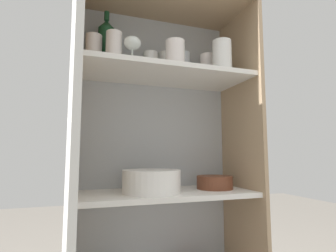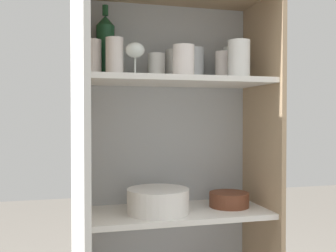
% 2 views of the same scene
% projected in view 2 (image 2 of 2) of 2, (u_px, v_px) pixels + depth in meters
% --- Properties ---
extents(cupboard_back_panel, '(0.75, 0.02, 1.53)m').
position_uv_depth(cupboard_back_panel, '(164.00, 189.00, 1.65)').
color(cupboard_back_panel, '#B2B7BC').
rests_on(cupboard_back_panel, ground_plane).
extents(cupboard_side_left, '(0.02, 0.34, 1.53)m').
position_uv_depth(cupboard_side_left, '(76.00, 202.00, 1.40)').
color(cupboard_side_left, tan).
rests_on(cupboard_side_left, ground_plane).
extents(cupboard_side_right, '(0.02, 0.34, 1.53)m').
position_uv_depth(cupboard_side_right, '(261.00, 192.00, 1.58)').
color(cupboard_side_right, tan).
rests_on(cupboard_side_right, ground_plane).
extents(shelf_board_middle, '(0.71, 0.31, 0.02)m').
position_uv_depth(shelf_board_middle, '(174.00, 213.00, 1.49)').
color(shelf_board_middle, white).
extents(shelf_board_upper, '(0.71, 0.31, 0.02)m').
position_uv_depth(shelf_board_upper, '(174.00, 81.00, 1.48)').
color(shelf_board_upper, white).
extents(cupboard_door, '(0.04, 0.37, 1.53)m').
position_uv_depth(cupboard_door, '(80.00, 229.00, 1.06)').
color(cupboard_door, silver).
rests_on(cupboard_door, ground_plane).
extents(tumbler_glass_0, '(0.06, 0.06, 0.14)m').
position_uv_depth(tumbler_glass_0, '(115.00, 57.00, 1.40)').
color(tumbler_glass_0, silver).
rests_on(tumbler_glass_0, shelf_board_upper).
extents(tumbler_glass_1, '(0.07, 0.07, 0.14)m').
position_uv_depth(tumbler_glass_1, '(231.00, 65.00, 1.63)').
color(tumbler_glass_1, white).
rests_on(tumbler_glass_1, shelf_board_upper).
extents(tumbler_glass_2, '(0.07, 0.07, 0.11)m').
position_uv_depth(tumbler_glass_2, '(224.00, 66.00, 1.54)').
color(tumbler_glass_2, silver).
rests_on(tumbler_glass_2, shelf_board_upper).
extents(tumbler_glass_3, '(0.08, 0.08, 0.11)m').
position_uv_depth(tumbler_glass_3, '(183.00, 61.00, 1.41)').
color(tumbler_glass_3, silver).
rests_on(tumbler_glass_3, shelf_board_upper).
extents(tumbler_glass_4, '(0.07, 0.07, 0.10)m').
position_uv_depth(tumbler_glass_4, '(156.00, 66.00, 1.50)').
color(tumbler_glass_4, white).
rests_on(tumbler_glass_4, shelf_board_upper).
extents(tumbler_glass_5, '(0.07, 0.07, 0.14)m').
position_uv_depth(tumbler_glass_5, '(92.00, 59.00, 1.43)').
color(tumbler_glass_5, silver).
rests_on(tumbler_glass_5, shelf_board_upper).
extents(tumbler_glass_6, '(0.08, 0.08, 0.12)m').
position_uv_depth(tumbler_glass_6, '(175.00, 65.00, 1.57)').
color(tumbler_glass_6, white).
rests_on(tumbler_glass_6, shelf_board_upper).
extents(tumbler_glass_7, '(0.07, 0.07, 0.14)m').
position_uv_depth(tumbler_glass_7, '(195.00, 65.00, 1.59)').
color(tumbler_glass_7, white).
rests_on(tumbler_glass_7, shelf_board_upper).
extents(tumbler_glass_8, '(0.08, 0.08, 0.14)m').
position_uv_depth(tumbler_glass_8, '(239.00, 59.00, 1.45)').
color(tumbler_glass_8, white).
rests_on(tumbler_glass_8, shelf_board_upper).
extents(wine_glass_0, '(0.07, 0.07, 0.12)m').
position_uv_depth(wine_glass_0, '(135.00, 53.00, 1.39)').
color(wine_glass_0, white).
rests_on(wine_glass_0, shelf_board_upper).
extents(wine_bottle, '(0.07, 0.07, 0.28)m').
position_uv_depth(wine_bottle, '(105.00, 47.00, 1.50)').
color(wine_bottle, '#194728').
rests_on(wine_bottle, shelf_board_upper).
extents(plate_stack_white, '(0.23, 0.23, 0.09)m').
position_uv_depth(plate_stack_white, '(158.00, 201.00, 1.45)').
color(plate_stack_white, white).
rests_on(plate_stack_white, shelf_board_middle).
extents(mixing_bowl_large, '(0.16, 0.16, 0.06)m').
position_uv_depth(mixing_bowl_large, '(229.00, 199.00, 1.55)').
color(mixing_bowl_large, brown).
rests_on(mixing_bowl_large, shelf_board_middle).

